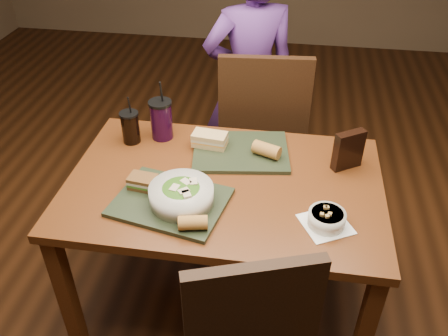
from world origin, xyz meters
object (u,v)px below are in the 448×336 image
(soup_bowl, at_px, (327,218))
(chip_bag, at_px, (348,150))
(diner, at_px, (250,82))
(baguette_near, at_px, (193,223))
(tray_near, at_px, (170,202))
(sandwich_far, at_px, (210,139))
(baguette_far, at_px, (267,150))
(salad_bowl, at_px, (181,194))
(chair_far, at_px, (264,130))
(cup_cola, at_px, (130,127))
(tray_far, at_px, (241,152))
(cup_berry, at_px, (161,119))
(dining_table, at_px, (224,198))
(sandwich_near, at_px, (143,182))

(soup_bowl, height_order, chip_bag, chip_bag)
(diner, relative_size, baguette_near, 14.10)
(tray_near, relative_size, baguette_near, 3.99)
(sandwich_far, relative_size, baguette_far, 1.33)
(salad_bowl, relative_size, sandwich_far, 1.54)
(chair_far, height_order, chip_bag, chair_far)
(salad_bowl, xyz_separation_m, baguette_near, (0.07, -0.13, -0.02))
(diner, distance_m, cup_cola, 0.86)
(sandwich_far, height_order, chip_bag, chip_bag)
(sandwich_far, distance_m, cup_cola, 0.37)
(sandwich_far, relative_size, chip_bag, 0.92)
(cup_cola, bearing_deg, sandwich_far, -0.31)
(chair_far, distance_m, sandwich_far, 0.55)
(tray_far, height_order, sandwich_far, sandwich_far)
(baguette_near, distance_m, cup_berry, 0.67)
(baguette_far, bearing_deg, dining_table, -129.67)
(chair_far, height_order, cup_berry, chair_far)
(baguette_near, bearing_deg, baguette_far, 66.12)
(tray_far, bearing_deg, soup_bowl, -48.28)
(cup_berry, bearing_deg, dining_table, -41.12)
(sandwich_near, distance_m, chip_bag, 0.86)
(tray_near, height_order, sandwich_near, sandwich_near)
(dining_table, relative_size, sandwich_far, 8.11)
(salad_bowl, relative_size, sandwich_near, 2.09)
(cup_cola, bearing_deg, chip_bag, -3.05)
(cup_cola, height_order, chip_bag, cup_cola)
(diner, distance_m, baguette_far, 0.78)
(chip_bag, bearing_deg, chair_far, 94.58)
(chair_far, distance_m, salad_bowl, 0.93)
(tray_far, height_order, chip_bag, chip_bag)
(sandwich_far, bearing_deg, tray_near, -101.35)
(diner, xyz_separation_m, tray_far, (0.04, -0.74, 0.02))
(baguette_near, bearing_deg, salad_bowl, 118.51)
(sandwich_near, xyz_separation_m, chip_bag, (0.81, 0.29, 0.04))
(soup_bowl, bearing_deg, dining_table, 154.36)
(dining_table, xyz_separation_m, cup_cola, (-0.47, 0.24, 0.17))
(sandwich_far, bearing_deg, baguette_far, -9.70)
(chair_far, relative_size, cup_cola, 4.54)
(baguette_far, relative_size, chip_bag, 0.70)
(sandwich_near, distance_m, sandwich_far, 0.40)
(sandwich_near, xyz_separation_m, cup_cola, (-0.16, 0.34, 0.03))
(chair_far, bearing_deg, salad_bowl, -106.01)
(sandwich_near, bearing_deg, soup_bowl, -7.09)
(sandwich_far, height_order, cup_berry, cup_berry)
(salad_bowl, distance_m, sandwich_near, 0.19)
(diner, height_order, cup_berry, diner)
(baguette_near, bearing_deg, sandwich_far, 94.06)
(tray_far, bearing_deg, baguette_near, -101.28)
(baguette_far, height_order, cup_cola, cup_cola)
(sandwich_near, bearing_deg, baguette_far, 32.47)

